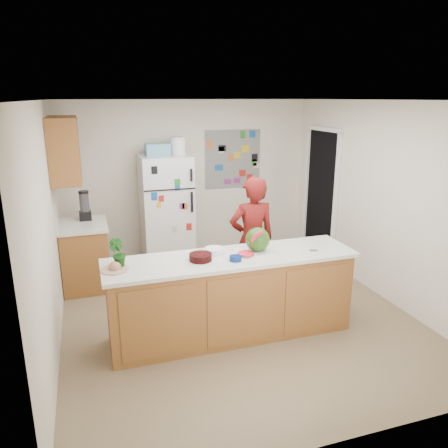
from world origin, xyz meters
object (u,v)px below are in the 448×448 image
object	(u,v)px
refrigerator	(166,211)
person	(252,240)
watermelon	(258,239)
cherry_bowl	(201,257)

from	to	relation	value
refrigerator	person	bearing A→B (deg)	-64.82
person	watermelon	size ratio (longest dim) A/B	6.18
person	watermelon	distance (m)	0.78
refrigerator	person	distance (m)	1.81
person	watermelon	bearing A→B (deg)	73.91
watermelon	person	bearing A→B (deg)	72.97
person	cherry_bowl	distance (m)	1.16
watermelon	cherry_bowl	size ratio (longest dim) A/B	1.12
watermelon	cherry_bowl	distance (m)	0.66
watermelon	refrigerator	bearing A→B (deg)	103.36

